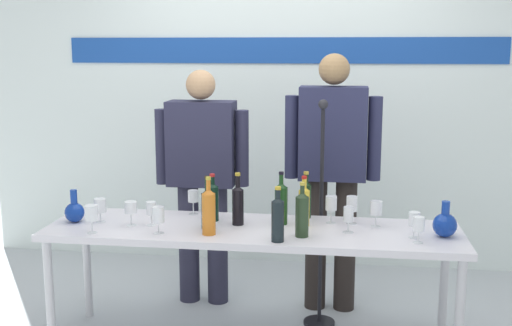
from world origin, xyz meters
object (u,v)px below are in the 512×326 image
object	(u,v)px
wine_bottle_5	(209,210)
wine_glass_right_0	(352,204)
wine_bottle_4	(304,204)
presenter_left	(202,171)
wine_glass_right_1	(331,204)
decanter_blue_right	(445,224)
wine_bottle_0	(238,203)
microphone_stand	(320,253)
wine_bottle_1	(278,218)
wine_glass_right_2	(348,215)
wine_glass_left_3	(151,209)
wine_glass_right_3	(376,208)
wine_glass_left_1	(91,213)
decanter_blue_left	(74,211)
presenter_right	(332,166)
wine_glass_left_4	(100,206)
wine_bottle_8	(213,200)
wine_glass_right_4	(419,225)
wine_bottle_2	(302,213)
wine_glass_left_2	(158,215)
wine_bottle_7	(207,207)
wine_bottle_6	(306,198)
wine_bottle_3	(281,202)
wine_glass_left_5	(193,197)
wine_glass_left_0	(131,208)
wine_glass_right_5	(414,220)
display_table	(252,237)

from	to	relation	value
wine_bottle_5	wine_glass_right_0	size ratio (longest dim) A/B	1.96
wine_bottle_4	wine_glass_right_0	world-z (taller)	wine_bottle_4
presenter_left	wine_glass_right_1	xyz separation A→B (m)	(0.88, -0.47, -0.08)
decanter_blue_right	wine_bottle_0	world-z (taller)	wine_bottle_0
wine_glass_right_1	microphone_stand	bearing A→B (deg)	108.13
wine_bottle_1	wine_glass_right_2	bearing A→B (deg)	30.68
wine_glass_left_3	wine_glass_right_3	size ratio (longest dim) A/B	0.92
wine_glass_left_1	decanter_blue_left	bearing A→B (deg)	133.22
decanter_blue_right	presenter_right	bearing A→B (deg)	133.73
wine_bottle_4	wine_glass_left_4	distance (m)	1.20
presenter_left	wine_glass_left_4	size ratio (longest dim) A/B	11.27
wine_bottle_8	wine_glass_right_4	xyz separation A→B (m)	(1.17, -0.28, -0.03)
wine_bottle_2	wine_bottle_4	size ratio (longest dim) A/B	1.03
wine_bottle_5	wine_glass_right_0	distance (m)	0.85
wine_glass_right_1	wine_bottle_4	bearing A→B (deg)	-154.32
presenter_right	wine_glass_right_4	xyz separation A→B (m)	(0.47, -0.79, -0.16)
wine_glass_right_4	decanter_blue_left	bearing A→B (deg)	176.16
wine_glass_left_3	wine_glass_left_1	bearing A→B (deg)	-144.97
wine_bottle_4	wine_glass_right_3	distance (m)	0.41
wine_bottle_0	presenter_right	bearing A→B (deg)	47.51
decanter_blue_right	wine_glass_left_3	bearing A→B (deg)	-179.80
wine_bottle_2	wine_glass_left_2	xyz separation A→B (m)	(-0.79, -0.05, -0.03)
decanter_blue_right	wine_bottle_7	size ratio (longest dim) A/B	0.65
presenter_left	wine_glass_right_2	size ratio (longest dim) A/B	10.87
presenter_left	wine_glass_left_1	bearing A→B (deg)	-116.70
wine_bottle_1	wine_glass_right_2	size ratio (longest dim) A/B	2.03
wine_glass_right_0	wine_glass_right_2	size ratio (longest dim) A/B	1.12
wine_bottle_6	wine_bottle_7	distance (m)	0.62
presenter_left	wine_bottle_3	bearing A→B (deg)	-41.80
wine_bottle_5	wine_glass_left_2	world-z (taller)	wine_bottle_5
wine_bottle_2	wine_bottle_5	bearing A→B (deg)	-176.51
wine_glass_left_1	wine_glass_right_2	xyz separation A→B (m)	(1.41, 0.21, -0.01)
decanter_blue_right	wine_glass_right_3	size ratio (longest dim) A/B	1.31
decanter_blue_left	wine_glass_right_1	bearing A→B (deg)	7.08
wine_bottle_3	wine_glass_left_4	xyz separation A→B (m)	(-1.06, -0.11, -0.03)
wine_glass_left_5	wine_bottle_7	bearing A→B (deg)	-62.27
wine_glass_left_1	wine_glass_right_1	bearing A→B (deg)	16.53
wine_bottle_7	wine_glass_left_4	xyz separation A→B (m)	(-0.65, 0.04, -0.03)
wine_glass_left_0	wine_bottle_7	bearing A→B (deg)	0.94
wine_glass_left_5	wine_glass_left_1	bearing A→B (deg)	-134.24
wine_glass_right_4	wine_glass_right_5	xyz separation A→B (m)	(-0.01, 0.09, 0.00)
wine_glass_left_4	wine_bottle_1	bearing A→B (deg)	-12.14
wine_glass_right_3	wine_bottle_3	bearing A→B (deg)	-178.10
presenter_right	wine_glass_left_0	distance (m)	1.34
wine_glass_right_2	wine_glass_right_3	size ratio (longest dim) A/B	0.97
presenter_left	wine_glass_right_1	world-z (taller)	presenter_left
wine_bottle_5	wine_glass_right_4	size ratio (longest dim) A/B	2.29
presenter_right	wine_glass_right_3	world-z (taller)	presenter_right
wine_bottle_5	wine_glass_right_0	bearing A→B (deg)	22.69
display_table	wine_glass_left_2	xyz separation A→B (m)	(-0.50, -0.19, 0.16)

